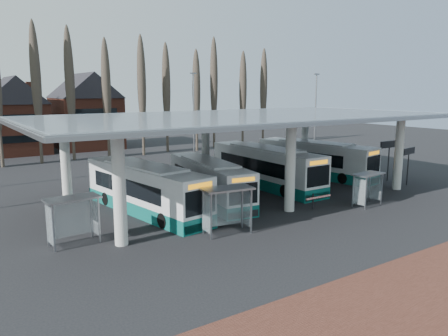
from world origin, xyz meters
TOP-DOWN VIEW (x-y plane):
  - ground at (0.00, 0.00)m, footprint 140.00×140.00m
  - station_canopy at (0.00, 8.00)m, footprint 32.00×16.00m
  - poplar_row at (0.00, 33.00)m, footprint 45.10×1.10m
  - lamp_post_b at (6.00, 26.00)m, footprint 0.80×0.16m
  - lamp_post_c at (20.00, 20.00)m, footprint 0.80×0.16m
  - bus_0 at (-8.30, 7.79)m, footprint 4.23×12.08m
  - bus_1 at (-3.01, 8.10)m, footprint 3.94×11.21m
  - bus_2 at (3.58, 9.56)m, footprint 2.70×12.36m
  - bus_3 at (10.43, 10.51)m, footprint 4.59×12.30m
  - shelter_0 at (-14.08, 4.12)m, footprint 2.87×1.57m
  - shelter_1 at (-6.23, 1.02)m, footprint 3.11×1.89m
  - shelter_2 at (5.59, 0.58)m, footprint 2.68×1.60m
  - info_sign_0 at (14.16, 2.99)m, footprint 2.18×0.55m
  - info_sign_1 at (14.38, 5.12)m, footprint 2.46×0.15m
  - barrier at (1.62, 1.48)m, footprint 2.26×0.61m

SIDE VIEW (x-z plane):
  - ground at x=0.00m, z-range 0.00..0.00m
  - barrier at x=1.62m, z-range 0.31..1.44m
  - bus_1 at x=-3.01m, z-range -0.09..2.96m
  - bus_0 at x=-8.30m, z-range -0.09..3.20m
  - bus_3 at x=10.43m, z-range -0.10..3.25m
  - bus_2 at x=3.58m, z-range -0.10..3.33m
  - shelter_2 at x=5.59m, z-range 0.53..2.88m
  - shelter_0 at x=-14.08m, z-range 0.59..3.18m
  - shelter_1 at x=-6.23m, z-range 0.62..3.33m
  - info_sign_0 at x=14.16m, z-range 1.11..4.37m
  - info_sign_1 at x=14.38m, z-range 1.24..4.90m
  - lamp_post_b at x=6.00m, z-range 0.25..10.42m
  - lamp_post_c at x=20.00m, z-range 0.25..10.42m
  - station_canopy at x=0.00m, z-range 2.51..8.85m
  - poplar_row at x=0.00m, z-range 1.53..16.03m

